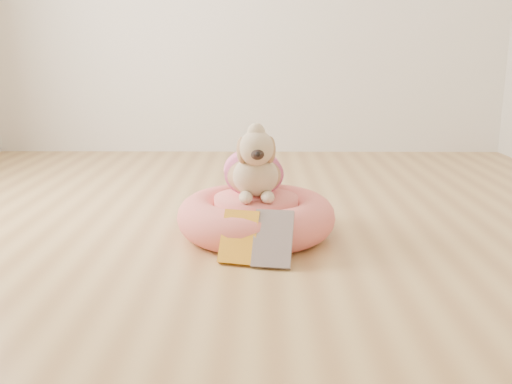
{
  "coord_description": "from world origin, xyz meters",
  "views": [
    {
      "loc": [
        0.1,
        -2.29,
        0.76
      ],
      "look_at": [
        0.08,
        0.02,
        0.21
      ],
      "focal_mm": 40.0,
      "sensor_mm": 36.0,
      "label": 1
    }
  ],
  "objects_px": {
    "pet_bed": "(256,217)",
    "book_white": "(273,239)",
    "dog": "(254,157)",
    "book_yellow": "(239,237)"
  },
  "relations": [
    {
      "from": "pet_bed",
      "to": "book_yellow",
      "type": "distance_m",
      "value": 0.32
    },
    {
      "from": "pet_bed",
      "to": "book_white",
      "type": "xyz_separation_m",
      "value": [
        0.07,
        -0.34,
        0.01
      ]
    },
    {
      "from": "book_white",
      "to": "dog",
      "type": "bearing_deg",
      "value": 110.41
    },
    {
      "from": "pet_bed",
      "to": "book_white",
      "type": "bearing_deg",
      "value": -79.12
    },
    {
      "from": "dog",
      "to": "book_white",
      "type": "relative_size",
      "value": 2.01
    },
    {
      "from": "pet_bed",
      "to": "book_white",
      "type": "height_order",
      "value": "book_white"
    },
    {
      "from": "pet_bed",
      "to": "book_white",
      "type": "relative_size",
      "value": 3.04
    },
    {
      "from": "pet_bed",
      "to": "dog",
      "type": "relative_size",
      "value": 1.52
    },
    {
      "from": "book_yellow",
      "to": "dog",
      "type": "bearing_deg",
      "value": 95.61
    },
    {
      "from": "dog",
      "to": "pet_bed",
      "type": "bearing_deg",
      "value": -79.15
    }
  ]
}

